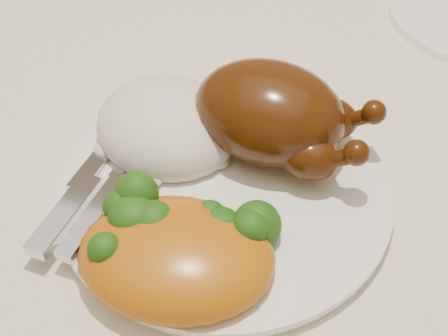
# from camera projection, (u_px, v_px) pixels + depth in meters

# --- Properties ---
(dining_table) EXTENTS (1.60, 0.90, 0.76)m
(dining_table) POSITION_uv_depth(u_px,v_px,m) (192.00, 134.00, 0.71)
(dining_table) COLOR brown
(dining_table) RESTS_ON floor
(tablecloth) EXTENTS (1.73, 1.03, 0.18)m
(tablecloth) POSITION_uv_depth(u_px,v_px,m) (190.00, 82.00, 0.66)
(tablecloth) COLOR beige
(tablecloth) RESTS_ON dining_table
(dinner_plate) EXTENTS (0.32, 0.32, 0.01)m
(dinner_plate) POSITION_uv_depth(u_px,v_px,m) (224.00, 191.00, 0.50)
(dinner_plate) COLOR white
(dinner_plate) RESTS_ON tablecloth
(roast_chicken) EXTENTS (0.16, 0.11, 0.08)m
(roast_chicken) POSITION_uv_depth(u_px,v_px,m) (273.00, 114.00, 0.50)
(roast_chicken) COLOR #472107
(roast_chicken) RESTS_ON dinner_plate
(rice_mound) EXTENTS (0.16, 0.15, 0.07)m
(rice_mound) POSITION_uv_depth(u_px,v_px,m) (167.00, 127.00, 0.53)
(rice_mound) COLOR white
(rice_mound) RESTS_ON dinner_plate
(mac_and_cheese) EXTENTS (0.15, 0.12, 0.06)m
(mac_and_cheese) POSITION_uv_depth(u_px,v_px,m) (183.00, 248.00, 0.44)
(mac_and_cheese) COLOR #B8590B
(mac_and_cheese) RESTS_ON dinner_plate
(cutlery) EXTENTS (0.05, 0.20, 0.01)m
(cutlery) POSITION_uv_depth(u_px,v_px,m) (95.00, 189.00, 0.49)
(cutlery) COLOR silver
(cutlery) RESTS_ON dinner_plate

